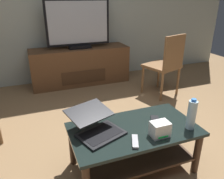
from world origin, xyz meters
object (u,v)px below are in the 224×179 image
(media_cabinet, at_px, (80,66))
(dining_chair, at_px, (166,63))
(laptop, at_px, (96,125))
(cell_phone, at_px, (155,120))
(router_box, at_px, (160,129))
(television, at_px, (78,25))
(tv_remote, at_px, (135,142))
(coffee_table, at_px, (134,141))
(water_bottle_near, at_px, (192,115))

(media_cabinet, bearing_deg, dining_chair, -42.89)
(laptop, xyz_separation_m, cell_phone, (0.54, -0.01, -0.06))
(dining_chair, height_order, cell_phone, dining_chair)
(laptop, relative_size, router_box, 3.47)
(media_cabinet, distance_m, laptop, 2.21)
(media_cabinet, height_order, router_box, media_cabinet)
(dining_chair, relative_size, router_box, 6.51)
(television, height_order, dining_chair, television)
(media_cabinet, relative_size, cell_phone, 11.69)
(media_cabinet, bearing_deg, tv_remote, -93.66)
(coffee_table, relative_size, laptop, 2.14)
(media_cabinet, distance_m, tv_remote, 2.42)
(laptop, bearing_deg, router_box, -26.85)
(water_bottle_near, bearing_deg, tv_remote, -177.73)
(media_cabinet, height_order, tv_remote, media_cabinet)
(media_cabinet, distance_m, cell_phone, 2.19)
(water_bottle_near, xyz_separation_m, cell_phone, (-0.20, 0.21, -0.12))
(television, relative_size, dining_chair, 1.10)
(water_bottle_near, height_order, tv_remote, water_bottle_near)
(water_bottle_near, bearing_deg, television, 98.64)
(coffee_table, bearing_deg, tv_remote, -114.29)
(dining_chair, bearing_deg, cell_phone, -127.02)
(tv_remote, bearing_deg, water_bottle_near, 25.94)
(dining_chair, xyz_separation_m, water_bottle_near, (-0.70, -1.41, 0.02))
(cell_phone, xyz_separation_m, tv_remote, (-0.31, -0.23, 0.01))
(media_cabinet, xyz_separation_m, water_bottle_near, (0.36, -2.39, 0.23))
(water_bottle_near, xyz_separation_m, tv_remote, (-0.51, -0.02, -0.12))
(coffee_table, relative_size, water_bottle_near, 3.99)
(coffee_table, bearing_deg, dining_chair, 47.71)
(coffee_table, relative_size, media_cabinet, 0.65)
(cell_phone, bearing_deg, router_box, -87.23)
(coffee_table, distance_m, tv_remote, 0.24)
(television, relative_size, tv_remote, 6.42)
(television, bearing_deg, water_bottle_near, -81.36)
(coffee_table, height_order, media_cabinet, media_cabinet)
(television, height_order, tv_remote, television)
(media_cabinet, distance_m, dining_chair, 1.46)
(cell_phone, height_order, tv_remote, tv_remote)
(media_cabinet, relative_size, dining_chair, 1.76)
(laptop, bearing_deg, water_bottle_near, -16.44)
(media_cabinet, relative_size, tv_remote, 10.23)
(coffee_table, xyz_separation_m, media_cabinet, (0.07, 2.23, 0.03))
(television, bearing_deg, laptop, -100.09)
(television, bearing_deg, cell_phone, -85.88)
(router_box, height_order, cell_phone, router_box)
(coffee_table, relative_size, dining_chair, 1.14)
(coffee_table, distance_m, media_cabinet, 2.23)
(router_box, xyz_separation_m, water_bottle_near, (0.30, 0.01, 0.07))
(laptop, xyz_separation_m, tv_remote, (0.23, -0.24, -0.05))
(laptop, bearing_deg, dining_chair, 39.46)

